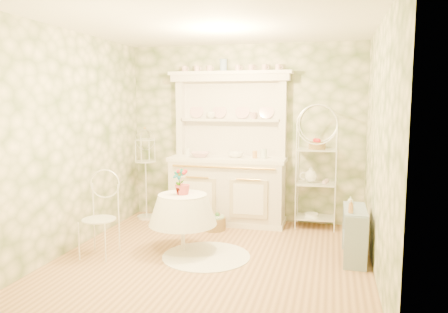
% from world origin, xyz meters
% --- Properties ---
extents(floor, '(3.60, 3.60, 0.00)m').
position_xyz_m(floor, '(0.00, 0.00, 0.00)').
color(floor, tan).
rests_on(floor, ground).
extents(ceiling, '(3.60, 3.60, 0.00)m').
position_xyz_m(ceiling, '(0.00, 0.00, 2.70)').
color(ceiling, white).
rests_on(ceiling, floor).
extents(wall_left, '(3.60, 3.60, 0.00)m').
position_xyz_m(wall_left, '(-1.80, 0.00, 1.35)').
color(wall_left, beige).
rests_on(wall_left, floor).
extents(wall_right, '(3.60, 3.60, 0.00)m').
position_xyz_m(wall_right, '(1.80, 0.00, 1.35)').
color(wall_right, beige).
rests_on(wall_right, floor).
extents(wall_back, '(3.60, 3.60, 0.00)m').
position_xyz_m(wall_back, '(0.00, 1.80, 1.35)').
color(wall_back, beige).
rests_on(wall_back, floor).
extents(wall_front, '(3.60, 3.60, 0.00)m').
position_xyz_m(wall_front, '(0.00, -1.80, 1.35)').
color(wall_front, beige).
rests_on(wall_front, floor).
extents(kitchen_dresser, '(1.87, 0.61, 2.29)m').
position_xyz_m(kitchen_dresser, '(-0.20, 1.52, 1.15)').
color(kitchen_dresser, white).
rests_on(kitchen_dresser, floor).
extents(bakers_rack, '(0.57, 0.42, 1.80)m').
position_xyz_m(bakers_rack, '(1.11, 1.59, 0.90)').
color(bakers_rack, white).
rests_on(bakers_rack, floor).
extents(side_shelf, '(0.35, 0.76, 0.63)m').
position_xyz_m(side_shelf, '(1.60, 0.34, 0.31)').
color(side_shelf, '#90A3B8').
rests_on(side_shelf, floor).
extents(round_table, '(0.72, 0.72, 0.63)m').
position_xyz_m(round_table, '(-0.43, 0.15, 0.32)').
color(round_table, white).
rests_on(round_table, floor).
extents(cafe_chair, '(0.44, 0.44, 0.77)m').
position_xyz_m(cafe_chair, '(-1.34, -0.27, 0.39)').
color(cafe_chair, white).
rests_on(cafe_chair, floor).
extents(birdcage_stand, '(0.36, 0.36, 1.43)m').
position_xyz_m(birdcage_stand, '(-1.50, 1.45, 0.72)').
color(birdcage_stand, white).
rests_on(birdcage_stand, floor).
extents(floor_basket, '(0.41, 0.41, 0.20)m').
position_xyz_m(floor_basket, '(-0.30, 1.11, 0.10)').
color(floor_basket, '#977948').
rests_on(floor_basket, floor).
extents(lace_rug, '(1.40, 1.40, 0.01)m').
position_xyz_m(lace_rug, '(-0.10, 0.02, 0.00)').
color(lace_rug, white).
rests_on(lace_rug, floor).
extents(bowl_floral, '(0.35, 0.35, 0.07)m').
position_xyz_m(bowl_floral, '(-0.60, 1.44, 1.02)').
color(bowl_floral, white).
rests_on(bowl_floral, kitchen_dresser).
extents(bowl_white, '(0.33, 0.33, 0.08)m').
position_xyz_m(bowl_white, '(-0.08, 1.51, 1.02)').
color(bowl_white, white).
rests_on(bowl_white, kitchen_dresser).
extents(cup_left, '(0.17, 0.17, 0.10)m').
position_xyz_m(cup_left, '(-0.50, 1.68, 1.61)').
color(cup_left, white).
rests_on(cup_left, kitchen_dresser).
extents(cup_right, '(0.11, 0.11, 0.10)m').
position_xyz_m(cup_right, '(0.16, 1.68, 1.61)').
color(cup_right, white).
rests_on(cup_right, kitchen_dresser).
extents(potted_geranium, '(0.19, 0.15, 0.32)m').
position_xyz_m(potted_geranium, '(-0.46, 0.11, 0.85)').
color(potted_geranium, '#3F7238').
rests_on(potted_geranium, round_table).
extents(bottle_amber, '(0.06, 0.06, 0.15)m').
position_xyz_m(bottle_amber, '(1.54, 0.10, 0.68)').
color(bottle_amber, tan).
rests_on(bottle_amber, side_shelf).
extents(bottle_blue, '(0.05, 0.05, 0.10)m').
position_xyz_m(bottle_blue, '(1.55, 0.30, 0.65)').
color(bottle_blue, '#86A3CF').
rests_on(bottle_blue, side_shelf).
extents(bottle_glass, '(0.09, 0.09, 0.09)m').
position_xyz_m(bottle_glass, '(1.56, 0.58, 0.65)').
color(bottle_glass, silver).
rests_on(bottle_glass, side_shelf).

